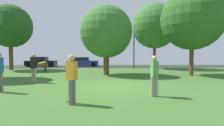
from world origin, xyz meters
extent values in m
plane|color=#3D6628|center=(0.00, 0.00, 0.00)|extent=(44.00, 44.00, 0.00)
cube|color=#28282B|center=(0.00, 16.00, 0.00)|extent=(44.00, 6.40, 0.01)
cylinder|color=brown|center=(-10.85, 10.63, 1.53)|extent=(0.42, 0.42, 3.06)
sphere|color=#23511E|center=(-10.85, 10.63, 4.82)|extent=(4.67, 4.67, 4.67)
cylinder|color=brown|center=(5.54, 11.85, 1.62)|extent=(0.34, 0.34, 3.24)
sphere|color=#38702D|center=(5.54, 11.85, 5.15)|extent=(5.42, 5.42, 5.42)
cylinder|color=brown|center=(-0.38, 5.31, 1.15)|extent=(0.47, 0.47, 2.29)
sphere|color=#38702D|center=(-0.38, 5.31, 3.56)|extent=(4.30, 4.30, 4.30)
cylinder|color=brown|center=(6.46, 4.57, 1.32)|extent=(0.32, 0.32, 2.64)
sphere|color=#2D6023|center=(6.46, 4.57, 4.52)|extent=(4.94, 4.94, 4.94)
cylinder|color=slate|center=(-1.65, -3.48, 0.41)|extent=(0.14, 0.14, 0.81)
cylinder|color=slate|center=(-1.57, -3.34, 0.41)|extent=(0.14, 0.14, 0.81)
cube|color=orange|center=(-1.61, -3.41, 1.12)|extent=(0.39, 0.35, 0.61)
sphere|color=tan|center=(-1.61, -3.41, 1.53)|extent=(0.22, 0.22, 0.22)
cylinder|color=slate|center=(-5.10, -1.30, 0.44)|extent=(0.14, 0.14, 0.88)
cylinder|color=gray|center=(-4.79, 1.33, 0.43)|extent=(0.14, 0.14, 0.85)
cylinder|color=gray|center=(-4.63, 1.28, 0.43)|extent=(0.14, 0.14, 0.85)
cube|color=black|center=(-4.71, 1.31, 1.17)|extent=(0.31, 0.37, 0.64)
sphere|color=tan|center=(-4.71, 1.31, 1.60)|extent=(0.23, 0.23, 0.23)
cylinder|color=gray|center=(1.34, -2.47, 0.40)|extent=(0.14, 0.14, 0.80)
cylinder|color=gray|center=(1.50, -2.46, 0.40)|extent=(0.14, 0.14, 0.80)
cube|color=#51894C|center=(1.42, -2.46, 1.09)|extent=(0.24, 0.34, 0.60)
sphere|color=tan|center=(1.42, -2.46, 1.50)|extent=(0.22, 0.22, 0.22)
cylinder|color=yellow|center=(-2.80, -2.72, 1.35)|extent=(0.36, 0.36, 0.08)
cube|color=black|center=(-9.57, 16.27, 0.50)|extent=(4.07, 1.85, 0.70)
cube|color=black|center=(-9.77, 16.27, 1.13)|extent=(1.95, 1.63, 0.55)
cylinder|color=black|center=(-8.15, 17.19, 0.32)|extent=(0.64, 0.22, 0.64)
cylinder|color=black|center=(-8.15, 15.35, 0.32)|extent=(0.64, 0.22, 0.64)
cylinder|color=black|center=(-10.99, 17.19, 0.32)|extent=(0.64, 0.22, 0.64)
cylinder|color=black|center=(-10.99, 15.35, 0.32)|extent=(0.64, 0.22, 0.64)
cube|color=#233893|center=(-3.60, 16.34, 0.50)|extent=(4.34, 1.75, 0.69)
cube|color=black|center=(-3.81, 16.34, 1.09)|extent=(2.08, 1.54, 0.49)
cylinder|color=black|center=(-2.08, 17.22, 0.32)|extent=(0.64, 0.22, 0.64)
cylinder|color=black|center=(-2.08, 15.47, 0.32)|extent=(0.64, 0.22, 0.64)
cylinder|color=black|center=(-5.11, 17.22, 0.32)|extent=(0.64, 0.22, 0.64)
cylinder|color=black|center=(-5.11, 15.47, 0.32)|extent=(0.64, 0.22, 0.64)
cube|color=brown|center=(-6.85, 7.96, 0.45)|extent=(1.60, 0.44, 0.06)
cube|color=brown|center=(-6.85, 8.16, 0.70)|extent=(1.60, 0.06, 0.40)
cube|color=#333338|center=(-6.25, 7.96, 0.23)|extent=(0.10, 0.40, 0.45)
cube|color=#333338|center=(-7.45, 7.96, 0.23)|extent=(0.10, 0.40, 0.45)
cylinder|color=#2D2D33|center=(3.08, 12.20, 2.25)|extent=(0.14, 0.14, 4.50)
camera|label=1|loc=(-0.54, -9.22, 1.62)|focal=28.15mm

